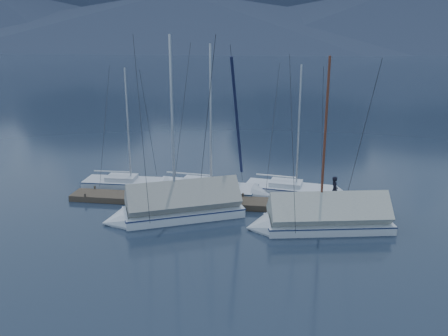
{
  "coord_description": "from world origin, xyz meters",
  "views": [
    {
      "loc": [
        3.7,
        -23.0,
        9.53
      ],
      "look_at": [
        0.0,
        2.0,
        2.2
      ],
      "focal_mm": 38.0,
      "sensor_mm": 36.0,
      "label": 1
    }
  ],
  "objects": [
    {
      "name": "ground",
      "position": [
        0.0,
        0.0,
        0.0
      ],
      "size": [
        1000.0,
        1000.0,
        0.0
      ],
      "primitive_type": "plane",
      "color": "black",
      "rests_on": "ground"
    },
    {
      "name": "dock",
      "position": [
        0.0,
        2.0,
        0.11
      ],
      "size": [
        18.0,
        1.5,
        0.54
      ],
      "color": "#382D23",
      "rests_on": "ground"
    },
    {
      "name": "mooring_posts",
      "position": [
        -0.5,
        2.0,
        0.35
      ],
      "size": [
        15.12,
        1.52,
        0.35
      ],
      "color": "#382D23",
      "rests_on": "ground"
    },
    {
      "name": "sailboat_open_left",
      "position": [
        -5.94,
        4.58,
        0.14
      ],
      "size": [
        6.21,
        2.66,
        8.17
      ],
      "color": "silver",
      "rests_on": "ground"
    },
    {
      "name": "sailboat_open_mid",
      "position": [
        -0.57,
        3.94,
        0.17
      ],
      "size": [
        7.56,
        3.25,
        9.73
      ],
      "color": "silver",
      "rests_on": "ground"
    },
    {
      "name": "sailboat_open_right",
      "position": [
        4.49,
        4.72,
        0.15
      ],
      "size": [
        6.6,
        2.96,
        8.46
      ],
      "color": "silver",
      "rests_on": "ground"
    },
    {
      "name": "sailboat_covered_near",
      "position": [
        5.08,
        -0.58,
        0.47
      ],
      "size": [
        7.52,
        3.65,
        9.39
      ],
      "color": "silver",
      "rests_on": "ground"
    },
    {
      "name": "sailboat_covered_far",
      "position": [
        -2.43,
        -0.26,
        0.5
      ],
      "size": [
        7.59,
        5.14,
        10.32
      ],
      "color": "silver",
      "rests_on": "ground"
    },
    {
      "name": "person",
      "position": [
        6.1,
        2.24,
        1.12
      ],
      "size": [
        0.5,
        0.64,
        1.57
      ],
      "primitive_type": "imported",
      "rotation": [
        0.0,
        0.0,
        1.81
      ],
      "color": "black",
      "rests_on": "dock"
    }
  ]
}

